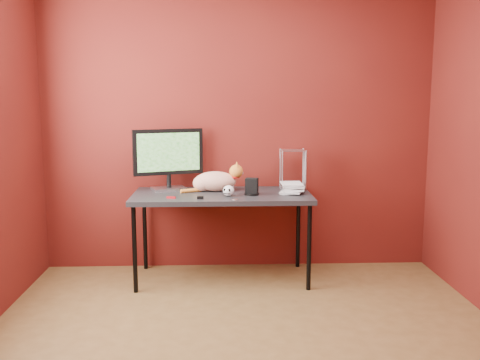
{
  "coord_description": "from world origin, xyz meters",
  "views": [
    {
      "loc": [
        -0.17,
        -3.08,
        1.56
      ],
      "look_at": [
        -0.01,
        1.15,
        0.9
      ],
      "focal_mm": 40.0,
      "sensor_mm": 36.0,
      "label": 1
    }
  ],
  "objects_px": {
    "desk": "(222,199)",
    "speaker": "(252,187)",
    "monitor": "(168,156)",
    "cat": "(216,181)",
    "book_stack": "(283,137)",
    "skull_mug": "(229,191)"
  },
  "relations": [
    {
      "from": "speaker",
      "to": "monitor",
      "type": "bearing_deg",
      "value": 172.67
    },
    {
      "from": "monitor",
      "to": "book_stack",
      "type": "relative_size",
      "value": 0.62
    },
    {
      "from": "desk",
      "to": "speaker",
      "type": "xyz_separation_m",
      "value": [
        0.25,
        -0.07,
        0.12
      ]
    },
    {
      "from": "monitor",
      "to": "book_stack",
      "type": "xyz_separation_m",
      "value": [
        0.98,
        -0.15,
        0.18
      ]
    },
    {
      "from": "monitor",
      "to": "speaker",
      "type": "distance_m",
      "value": 0.79
    },
    {
      "from": "cat",
      "to": "skull_mug",
      "type": "distance_m",
      "value": 0.27
    },
    {
      "from": "monitor",
      "to": "book_stack",
      "type": "distance_m",
      "value": 1.01
    },
    {
      "from": "cat",
      "to": "monitor",
      "type": "bearing_deg",
      "value": 170.22
    },
    {
      "from": "desk",
      "to": "cat",
      "type": "distance_m",
      "value": 0.19
    },
    {
      "from": "cat",
      "to": "speaker",
      "type": "relative_size",
      "value": 3.86
    },
    {
      "from": "cat",
      "to": "book_stack",
      "type": "bearing_deg",
      "value": -7.79
    },
    {
      "from": "desk",
      "to": "book_stack",
      "type": "height_order",
      "value": "book_stack"
    },
    {
      "from": "desk",
      "to": "skull_mug",
      "type": "distance_m",
      "value": 0.17
    },
    {
      "from": "cat",
      "to": "skull_mug",
      "type": "height_order",
      "value": "cat"
    },
    {
      "from": "desk",
      "to": "skull_mug",
      "type": "height_order",
      "value": "skull_mug"
    },
    {
      "from": "desk",
      "to": "speaker",
      "type": "distance_m",
      "value": 0.28
    },
    {
      "from": "monitor",
      "to": "book_stack",
      "type": "height_order",
      "value": "book_stack"
    },
    {
      "from": "desk",
      "to": "monitor",
      "type": "xyz_separation_m",
      "value": [
        -0.46,
        0.19,
        0.35
      ]
    },
    {
      "from": "desk",
      "to": "cat",
      "type": "xyz_separation_m",
      "value": [
        -0.05,
        0.12,
        0.14
      ]
    },
    {
      "from": "monitor",
      "to": "speaker",
      "type": "height_order",
      "value": "monitor"
    },
    {
      "from": "cat",
      "to": "speaker",
      "type": "xyz_separation_m",
      "value": [
        0.3,
        -0.19,
        -0.02
      ]
    },
    {
      "from": "book_stack",
      "to": "cat",
      "type": "bearing_deg",
      "value": 172.02
    }
  ]
}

